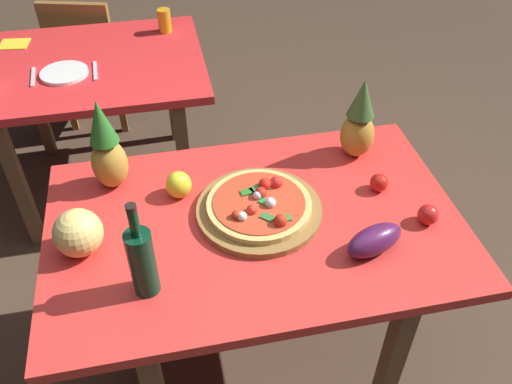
{
  "coord_description": "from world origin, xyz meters",
  "views": [
    {
      "loc": [
        -0.25,
        -1.23,
        2.02
      ],
      "look_at": [
        0.02,
        0.08,
        0.82
      ],
      "focal_mm": 37.53,
      "sensor_mm": 36.0,
      "label": 1
    }
  ],
  "objects_px": {
    "dining_chair": "(90,55)",
    "pizza_board": "(259,210)",
    "tomato_beside_pepper": "(379,183)",
    "dinner_plate": "(64,73)",
    "melon": "(78,233)",
    "eggplant": "(374,240)",
    "knife_utensil": "(95,71)",
    "wine_bottle": "(142,261)",
    "fork_utensil": "(33,77)",
    "drinking_glass_juice": "(164,21)",
    "napkin_folded": "(14,44)",
    "pizza": "(260,204)",
    "tomato_by_bottle": "(428,215)",
    "bell_pepper": "(179,185)",
    "pineapple_right": "(107,150)",
    "background_table": "(93,81)",
    "pineapple_left": "(359,123)",
    "display_table": "(255,240)"
  },
  "relations": [
    {
      "from": "dining_chair",
      "to": "pizza_board",
      "type": "xyz_separation_m",
      "value": [
        0.66,
        -1.86,
        0.3
      ]
    },
    {
      "from": "tomato_beside_pepper",
      "to": "dinner_plate",
      "type": "bearing_deg",
      "value": 136.65
    },
    {
      "from": "melon",
      "to": "eggplant",
      "type": "height_order",
      "value": "melon"
    },
    {
      "from": "dining_chair",
      "to": "knife_utensil",
      "type": "height_order",
      "value": "dining_chair"
    },
    {
      "from": "wine_bottle",
      "to": "fork_utensil",
      "type": "distance_m",
      "value": 1.42
    },
    {
      "from": "melon",
      "to": "tomato_beside_pepper",
      "type": "xyz_separation_m",
      "value": [
        1.01,
        0.08,
        -0.04
      ]
    },
    {
      "from": "drinking_glass_juice",
      "to": "fork_utensil",
      "type": "distance_m",
      "value": 0.74
    },
    {
      "from": "drinking_glass_juice",
      "to": "napkin_folded",
      "type": "height_order",
      "value": "drinking_glass_juice"
    },
    {
      "from": "eggplant",
      "to": "fork_utensil",
      "type": "bearing_deg",
      "value": 130.69
    },
    {
      "from": "dinner_plate",
      "to": "knife_utensil",
      "type": "height_order",
      "value": "dinner_plate"
    },
    {
      "from": "pizza",
      "to": "tomato_by_bottle",
      "type": "distance_m",
      "value": 0.55
    },
    {
      "from": "napkin_folded",
      "to": "bell_pepper",
      "type": "bearing_deg",
      "value": -61.62
    },
    {
      "from": "tomato_by_bottle",
      "to": "napkin_folded",
      "type": "relative_size",
      "value": 0.49
    },
    {
      "from": "pineapple_right",
      "to": "eggplant",
      "type": "height_order",
      "value": "pineapple_right"
    },
    {
      "from": "background_table",
      "to": "dinner_plate",
      "type": "relative_size",
      "value": 4.99
    },
    {
      "from": "background_table",
      "to": "dining_chair",
      "type": "xyz_separation_m",
      "value": [
        -0.07,
        0.66,
        -0.19
      ]
    },
    {
      "from": "drinking_glass_juice",
      "to": "fork_utensil",
      "type": "height_order",
      "value": "drinking_glass_juice"
    },
    {
      "from": "dining_chair",
      "to": "pineapple_right",
      "type": "height_order",
      "value": "pineapple_right"
    },
    {
      "from": "pineapple_left",
      "to": "napkin_folded",
      "type": "xyz_separation_m",
      "value": [
        -1.39,
        1.22,
        -0.14
      ]
    },
    {
      "from": "bell_pepper",
      "to": "drinking_glass_juice",
      "type": "height_order",
      "value": "drinking_glass_juice"
    },
    {
      "from": "dinner_plate",
      "to": "pineapple_left",
      "type": "bearing_deg",
      "value": -37.25
    },
    {
      "from": "melon",
      "to": "wine_bottle",
      "type": "bearing_deg",
      "value": -45.67
    },
    {
      "from": "napkin_folded",
      "to": "background_table",
      "type": "bearing_deg",
      "value": -35.33
    },
    {
      "from": "dining_chair",
      "to": "tomato_beside_pepper",
      "type": "distance_m",
      "value": 2.16
    },
    {
      "from": "pineapple_right",
      "to": "knife_utensil",
      "type": "distance_m",
      "value": 0.86
    },
    {
      "from": "pizza",
      "to": "knife_utensil",
      "type": "bearing_deg",
      "value": 116.96
    },
    {
      "from": "background_table",
      "to": "tomato_by_bottle",
      "type": "xyz_separation_m",
      "value": [
        1.12,
        -1.35,
        0.14
      ]
    },
    {
      "from": "bell_pepper",
      "to": "tomato_beside_pepper",
      "type": "distance_m",
      "value": 0.7
    },
    {
      "from": "bell_pepper",
      "to": "knife_utensil",
      "type": "distance_m",
      "value": 1.0
    },
    {
      "from": "background_table",
      "to": "pineapple_right",
      "type": "bearing_deg",
      "value": -83.15
    },
    {
      "from": "melon",
      "to": "display_table",
      "type": "bearing_deg",
      "value": 1.84
    },
    {
      "from": "fork_utensil",
      "to": "pineapple_right",
      "type": "bearing_deg",
      "value": -70.83
    },
    {
      "from": "background_table",
      "to": "knife_utensil",
      "type": "bearing_deg",
      "value": -72.1
    },
    {
      "from": "wine_bottle",
      "to": "drinking_glass_juice",
      "type": "bearing_deg",
      "value": 83.75
    },
    {
      "from": "display_table",
      "to": "knife_utensil",
      "type": "distance_m",
      "value": 1.25
    },
    {
      "from": "background_table",
      "to": "pizza_board",
      "type": "distance_m",
      "value": 1.34
    },
    {
      "from": "display_table",
      "to": "bell_pepper",
      "type": "bearing_deg",
      "value": 141.85
    },
    {
      "from": "wine_bottle",
      "to": "bell_pepper",
      "type": "xyz_separation_m",
      "value": [
        0.13,
        0.39,
        -0.08
      ]
    },
    {
      "from": "pizza",
      "to": "drinking_glass_juice",
      "type": "height_order",
      "value": "drinking_glass_juice"
    },
    {
      "from": "knife_utensil",
      "to": "pineapple_left",
      "type": "bearing_deg",
      "value": -43.41
    },
    {
      "from": "pizza",
      "to": "bell_pepper",
      "type": "xyz_separation_m",
      "value": [
        -0.25,
        0.15,
        0.0
      ]
    },
    {
      "from": "pizza_board",
      "to": "tomato_by_bottle",
      "type": "relative_size",
      "value": 6.14
    },
    {
      "from": "pizza_board",
      "to": "tomato_beside_pepper",
      "type": "height_order",
      "value": "tomato_beside_pepper"
    },
    {
      "from": "pizza_board",
      "to": "fork_utensil",
      "type": "bearing_deg",
      "value": 127.29
    },
    {
      "from": "background_table",
      "to": "dining_chair",
      "type": "height_order",
      "value": "dining_chair"
    },
    {
      "from": "pizza_board",
      "to": "pizza",
      "type": "xyz_separation_m",
      "value": [
        0.0,
        0.0,
        0.03
      ]
    },
    {
      "from": "drinking_glass_juice",
      "to": "napkin_folded",
      "type": "relative_size",
      "value": 0.85
    },
    {
      "from": "pizza",
      "to": "wine_bottle",
      "type": "height_order",
      "value": "wine_bottle"
    },
    {
      "from": "knife_utensil",
      "to": "napkin_folded",
      "type": "distance_m",
      "value": 0.55
    },
    {
      "from": "melon",
      "to": "napkin_folded",
      "type": "bearing_deg",
      "value": 104.47
    }
  ]
}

